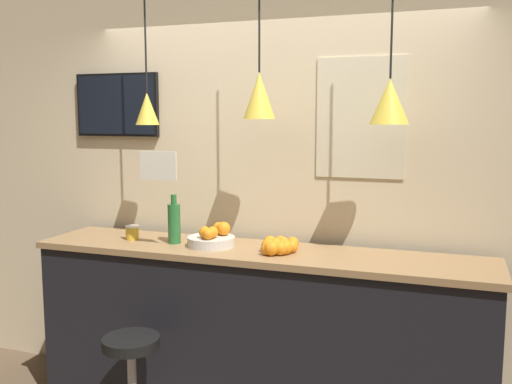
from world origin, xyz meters
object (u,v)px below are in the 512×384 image
(spread_jar, at_px, (132,233))
(mounted_tv, at_px, (117,105))
(fruit_bowl, at_px, (212,238))
(juice_bottle, at_px, (174,223))
(bar_stool, at_px, (132,375))

(spread_jar, relative_size, mounted_tv, 0.14)
(fruit_bowl, height_order, juice_bottle, juice_bottle)
(juice_bottle, height_order, spread_jar, juice_bottle)
(juice_bottle, bearing_deg, bar_stool, -93.36)
(bar_stool, bearing_deg, fruit_bowl, 59.57)
(mounted_tv, bearing_deg, juice_bottle, -29.13)
(bar_stool, xyz_separation_m, fruit_bowl, (0.29, 0.49, 0.71))
(bar_stool, bearing_deg, juice_bottle, 86.64)
(spread_jar, distance_m, mounted_tv, 0.95)
(juice_bottle, bearing_deg, spread_jar, 180.00)
(fruit_bowl, xyz_separation_m, spread_jar, (-0.57, -0.00, -0.00))
(fruit_bowl, relative_size, juice_bottle, 0.94)
(bar_stool, bearing_deg, spread_jar, 119.63)
(fruit_bowl, height_order, spread_jar, fruit_bowl)
(fruit_bowl, distance_m, juice_bottle, 0.27)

